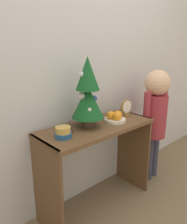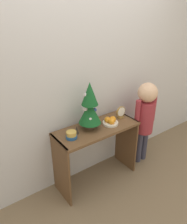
{
  "view_description": "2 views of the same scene",
  "coord_description": "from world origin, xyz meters",
  "px_view_note": "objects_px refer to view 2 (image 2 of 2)",
  "views": [
    {
      "loc": [
        -1.11,
        -0.98,
        1.31
      ],
      "look_at": [
        -0.05,
        0.19,
        0.86
      ],
      "focal_mm": 35.0,
      "sensor_mm": 36.0,
      "label": 1
    },
    {
      "loc": [
        -1.27,
        -1.48,
        1.94
      ],
      "look_at": [
        -0.04,
        0.22,
        0.93
      ],
      "focal_mm": 35.0,
      "sensor_mm": 36.0,
      "label": 2
    }
  ],
  "objects_px": {
    "singing_bowl": "(71,135)",
    "desk_clock": "(121,112)",
    "mini_tree": "(90,107)",
    "fruit_bowl": "(111,121)",
    "figurine": "(77,130)",
    "child_figure": "(145,113)"
  },
  "relations": [
    {
      "from": "singing_bowl",
      "to": "desk_clock",
      "type": "bearing_deg",
      "value": 3.22
    },
    {
      "from": "mini_tree",
      "to": "fruit_bowl",
      "type": "xyz_separation_m",
      "value": [
        0.24,
        -0.06,
        -0.23
      ]
    },
    {
      "from": "figurine",
      "to": "child_figure",
      "type": "relative_size",
      "value": 0.08
    },
    {
      "from": "singing_bowl",
      "to": "figurine",
      "type": "relative_size",
      "value": 1.24
    },
    {
      "from": "fruit_bowl",
      "to": "child_figure",
      "type": "relative_size",
      "value": 0.16
    },
    {
      "from": "desk_clock",
      "to": "child_figure",
      "type": "distance_m",
      "value": 0.37
    },
    {
      "from": "mini_tree",
      "to": "child_figure",
      "type": "xyz_separation_m",
      "value": [
        0.8,
        -0.09,
        -0.27
      ]
    },
    {
      "from": "child_figure",
      "to": "mini_tree",
      "type": "bearing_deg",
      "value": 173.36
    },
    {
      "from": "fruit_bowl",
      "to": "desk_clock",
      "type": "relative_size",
      "value": 1.18
    },
    {
      "from": "fruit_bowl",
      "to": "desk_clock",
      "type": "bearing_deg",
      "value": 13.32
    },
    {
      "from": "mini_tree",
      "to": "figurine",
      "type": "relative_size",
      "value": 5.69
    },
    {
      "from": "figurine",
      "to": "child_figure",
      "type": "bearing_deg",
      "value": -4.92
    },
    {
      "from": "figurine",
      "to": "fruit_bowl",
      "type": "bearing_deg",
      "value": -7.24
    },
    {
      "from": "mini_tree",
      "to": "singing_bowl",
      "type": "relative_size",
      "value": 4.6
    },
    {
      "from": "fruit_bowl",
      "to": "singing_bowl",
      "type": "bearing_deg",
      "value": 179.21
    },
    {
      "from": "desk_clock",
      "to": "figurine",
      "type": "bearing_deg",
      "value": 179.41
    },
    {
      "from": "mini_tree",
      "to": "desk_clock",
      "type": "bearing_deg",
      "value": -1.98
    },
    {
      "from": "mini_tree",
      "to": "singing_bowl",
      "type": "bearing_deg",
      "value": -168.4
    },
    {
      "from": "figurine",
      "to": "child_figure",
      "type": "distance_m",
      "value": 0.98
    },
    {
      "from": "fruit_bowl",
      "to": "child_figure",
      "type": "height_order",
      "value": "child_figure"
    },
    {
      "from": "desk_clock",
      "to": "child_figure",
      "type": "xyz_separation_m",
      "value": [
        0.35,
        -0.08,
        -0.08
      ]
    },
    {
      "from": "figurine",
      "to": "mini_tree",
      "type": "bearing_deg",
      "value": 2.89
    }
  ]
}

